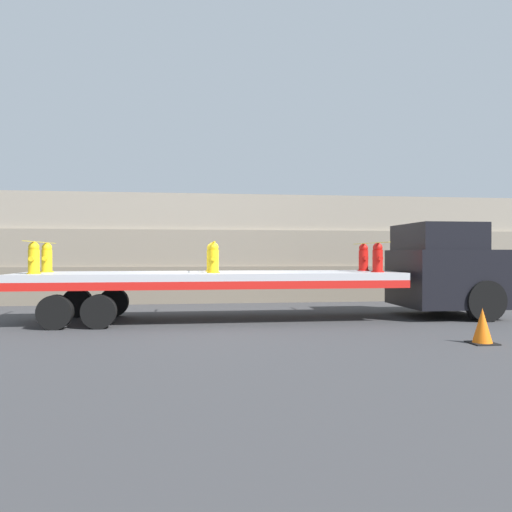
# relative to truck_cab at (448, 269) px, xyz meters

# --- Properties ---
(ground_plane) EXTENTS (120.00, 120.00, 0.00)m
(ground_plane) POSITION_rel_truck_cab_xyz_m (-6.75, 0.00, -1.35)
(ground_plane) COLOR #38383A
(rock_cliff) EXTENTS (60.00, 3.30, 4.01)m
(rock_cliff) POSITION_rel_truck_cab_xyz_m (-6.75, 6.20, 0.66)
(rock_cliff) COLOR #706656
(rock_cliff) RESTS_ON ground_plane
(truck_cab) EXTENTS (2.65, 2.69, 2.65)m
(truck_cab) POSITION_rel_truck_cab_xyz_m (0.00, 0.00, 0.00)
(truck_cab) COLOR black
(truck_cab) RESTS_ON ground_plane
(flatbed_trailer) EXTENTS (10.06, 2.64, 1.30)m
(flatbed_trailer) POSITION_rel_truck_cab_xyz_m (-7.20, 0.00, -0.26)
(flatbed_trailer) COLOR #B2B2B7
(flatbed_trailer) RESTS_ON ground_plane
(fire_hydrant_yellow_near_0) EXTENTS (0.34, 0.50, 0.79)m
(fire_hydrant_yellow_near_0) POSITION_rel_truck_cab_xyz_m (-11.18, -0.56, 0.33)
(fire_hydrant_yellow_near_0) COLOR gold
(fire_hydrant_yellow_near_0) RESTS_ON flatbed_trailer
(fire_hydrant_yellow_far_0) EXTENTS (0.34, 0.50, 0.79)m
(fire_hydrant_yellow_far_0) POSITION_rel_truck_cab_xyz_m (-11.18, 0.56, 0.33)
(fire_hydrant_yellow_far_0) COLOR gold
(fire_hydrant_yellow_far_0) RESTS_ON flatbed_trailer
(fire_hydrant_yellow_near_1) EXTENTS (0.34, 0.50, 0.79)m
(fire_hydrant_yellow_near_1) POSITION_rel_truck_cab_xyz_m (-6.75, -0.56, 0.33)
(fire_hydrant_yellow_near_1) COLOR gold
(fire_hydrant_yellow_near_1) RESTS_ON flatbed_trailer
(fire_hydrant_yellow_far_1) EXTENTS (0.34, 0.50, 0.79)m
(fire_hydrant_yellow_far_1) POSITION_rel_truck_cab_xyz_m (-6.75, 0.56, 0.33)
(fire_hydrant_yellow_far_1) COLOR gold
(fire_hydrant_yellow_far_1) RESTS_ON flatbed_trailer
(fire_hydrant_red_near_2) EXTENTS (0.34, 0.50, 0.79)m
(fire_hydrant_red_near_2) POSITION_rel_truck_cab_xyz_m (-2.32, -0.56, 0.33)
(fire_hydrant_red_near_2) COLOR red
(fire_hydrant_red_near_2) RESTS_ON flatbed_trailer
(fire_hydrant_red_far_2) EXTENTS (0.34, 0.50, 0.79)m
(fire_hydrant_red_far_2) POSITION_rel_truck_cab_xyz_m (-2.32, 0.56, 0.33)
(fire_hydrant_red_far_2) COLOR red
(fire_hydrant_red_far_2) RESTS_ON flatbed_trailer
(cargo_strap_rear) EXTENTS (0.05, 2.74, 0.01)m
(cargo_strap_rear) POSITION_rel_truck_cab_xyz_m (-11.18, 0.00, 0.75)
(cargo_strap_rear) COLOR yellow
(cargo_strap_rear) RESTS_ON fire_hydrant_yellow_near_0
(cargo_strap_middle) EXTENTS (0.05, 2.74, 0.01)m
(cargo_strap_middle) POSITION_rel_truck_cab_xyz_m (-6.75, 0.00, 0.75)
(cargo_strap_middle) COLOR yellow
(cargo_strap_middle) RESTS_ON fire_hydrant_yellow_near_1
(cargo_strap_front) EXTENTS (0.05, 2.74, 0.01)m
(cargo_strap_front) POSITION_rel_truck_cab_xyz_m (-2.32, 0.00, 0.75)
(cargo_strap_front) COLOR yellow
(cargo_strap_front) RESTS_ON fire_hydrant_red_near_2
(traffic_cone) EXTENTS (0.50, 0.50, 0.71)m
(traffic_cone) POSITION_rel_truck_cab_xyz_m (-1.56, -4.23, -1.00)
(traffic_cone) COLOR black
(traffic_cone) RESTS_ON ground_plane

